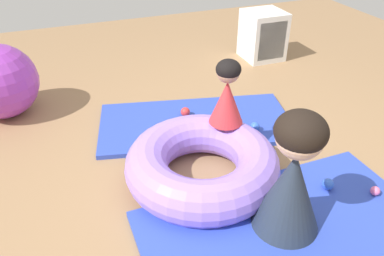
# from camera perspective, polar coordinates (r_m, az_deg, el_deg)

# --- Properties ---
(ground_plane) EXTENTS (8.00, 8.00, 0.00)m
(ground_plane) POSITION_cam_1_polar(r_m,az_deg,el_deg) (2.77, 3.04, -8.01)
(ground_plane) COLOR #93704C
(gym_mat_center_rear) EXTENTS (1.81, 1.17, 0.04)m
(gym_mat_center_rear) POSITION_cam_1_polar(r_m,az_deg,el_deg) (3.36, 0.55, 0.79)
(gym_mat_center_rear) COLOR #2D47B7
(gym_mat_center_rear) RESTS_ON ground
(gym_mat_near_left) EXTENTS (1.78, 0.93, 0.04)m
(gym_mat_near_left) POSITION_cam_1_polar(r_m,az_deg,el_deg) (2.50, 13.51, -13.99)
(gym_mat_near_left) COLOR #2D47B7
(gym_mat_near_left) RESTS_ON ground
(inflatable_cushion) EXTENTS (1.08, 1.08, 0.30)m
(inflatable_cushion) POSITION_cam_1_polar(r_m,az_deg,el_deg) (2.68, 1.53, -5.42)
(inflatable_cushion) COLOR #9975EA
(inflatable_cushion) RESTS_ON ground
(child_in_red) EXTENTS (0.34, 0.34, 0.49)m
(child_in_red) POSITION_cam_1_polar(r_m,az_deg,el_deg) (2.75, 5.27, 5.24)
(child_in_red) COLOR red
(child_in_red) RESTS_ON inflatable_cushion
(adult_seated) EXTENTS (0.52, 0.52, 0.79)m
(adult_seated) POSITION_cam_1_polar(r_m,az_deg,el_deg) (2.23, 14.84, -6.83)
(adult_seated) COLOR #232D3D
(adult_seated) RESTS_ON gym_mat_near_left
(play_ball_blue) EXTENTS (0.08, 0.08, 0.08)m
(play_ball_blue) POSITION_cam_1_polar(r_m,az_deg,el_deg) (2.78, 19.65, -7.89)
(play_ball_blue) COLOR blue
(play_ball_blue) RESTS_ON gym_mat_near_left
(play_ball_orange) EXTENTS (0.07, 0.07, 0.07)m
(play_ball_orange) POSITION_cam_1_polar(r_m,az_deg,el_deg) (3.15, -2.10, -0.53)
(play_ball_orange) COLOR orange
(play_ball_orange) RESTS_ON gym_mat_center_rear
(play_ball_pink) EXTENTS (0.06, 0.06, 0.06)m
(play_ball_pink) POSITION_cam_1_polar(r_m,az_deg,el_deg) (2.86, 25.68, -8.46)
(play_ball_pink) COLOR pink
(play_ball_pink) RESTS_ON gym_mat_near_left
(play_ball_yellow) EXTENTS (0.07, 0.07, 0.07)m
(play_ball_yellow) POSITION_cam_1_polar(r_m,az_deg,el_deg) (3.10, -5.27, -1.27)
(play_ball_yellow) COLOR yellow
(play_ball_yellow) RESTS_ON gym_mat_center_rear
(play_ball_teal) EXTENTS (0.11, 0.11, 0.11)m
(play_ball_teal) POSITION_cam_1_polar(r_m,az_deg,el_deg) (3.15, 3.70, -0.19)
(play_ball_teal) COLOR teal
(play_ball_teal) RESTS_ON gym_mat_center_rear
(play_ball_red) EXTENTS (0.08, 0.08, 0.08)m
(play_ball_red) POSITION_cam_1_polar(r_m,az_deg,el_deg) (3.41, -1.00, 2.43)
(play_ball_red) COLOR red
(play_ball_red) RESTS_ON gym_mat_center_rear
(play_ball_green) EXTENTS (0.10, 0.10, 0.10)m
(play_ball_green) POSITION_cam_1_polar(r_m,az_deg,el_deg) (3.24, 6.16, 0.58)
(play_ball_green) COLOR green
(play_ball_green) RESTS_ON gym_mat_center_rear
(play_ball_blue_second) EXTENTS (0.08, 0.08, 0.08)m
(play_ball_blue_second) POSITION_cam_1_polar(r_m,az_deg,el_deg) (3.24, 9.37, 0.19)
(play_ball_blue_second) COLOR blue
(play_ball_blue_second) RESTS_ON gym_mat_center_rear
(exercise_ball_large) EXTENTS (0.66, 0.66, 0.66)m
(exercise_ball_large) POSITION_cam_1_polar(r_m,az_deg,el_deg) (3.78, -26.79, 6.22)
(exercise_ball_large) COLOR purple
(exercise_ball_large) RESTS_ON ground
(storage_cube) EXTENTS (0.44, 0.44, 0.56)m
(storage_cube) POSITION_cam_1_polar(r_m,az_deg,el_deg) (4.70, 10.68, 13.38)
(storage_cube) COLOR silver
(storage_cube) RESTS_ON ground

